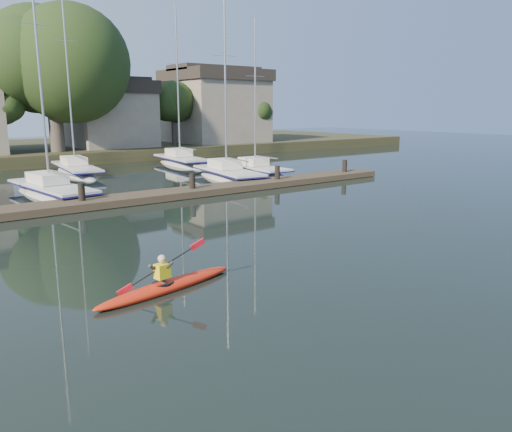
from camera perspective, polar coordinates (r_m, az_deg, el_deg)
ground at (r=14.89m, az=10.25°, el=-6.19°), size 160.00×160.00×0.00m
kayak at (r=13.31m, az=-10.18°, el=-7.67°), size 4.37×1.35×1.39m
dock at (r=26.09m, az=-12.96°, el=2.09°), size 34.00×2.00×1.80m
sailboat_2 at (r=29.20m, az=-22.23°, el=1.76°), size 3.18×9.36×15.19m
sailboat_3 at (r=33.54m, az=-3.23°, el=3.87°), size 3.51×8.80×13.80m
sailboat_4 at (r=35.69m, az=0.08°, el=4.42°), size 2.31×7.06×11.91m
sailboat_6 at (r=38.64m, az=-19.82°, el=4.31°), size 3.07×10.10×15.81m
sailboat_7 at (r=42.56m, az=-8.52°, el=5.53°), size 3.21×8.96×14.14m
shore at (r=51.23m, az=-23.93°, el=9.60°), size 90.00×25.25×12.75m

